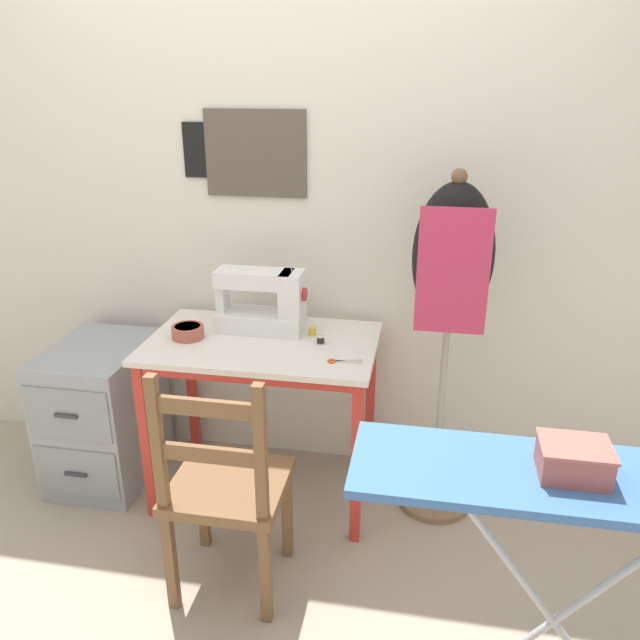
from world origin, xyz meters
The scene contains 13 objects.
ground_plane centered at (0.00, 0.00, 0.00)m, with size 14.00×14.00×0.00m, color tan.
wall_back centered at (0.00, 0.65, 1.28)m, with size 10.00×0.07×2.55m.
sewing_table centered at (0.00, 0.28, 0.64)m, with size 0.95×0.59×0.74m.
sewing_machine centered at (-0.01, 0.41, 0.87)m, with size 0.38×0.17×0.29m.
fabric_bowl centered at (-0.31, 0.27, 0.77)m, with size 0.13×0.13×0.05m.
scissors centered at (0.35, 0.15, 0.75)m, with size 0.14×0.06×0.01m.
thread_spool_near_machine centered at (0.20, 0.39, 0.76)m, with size 0.04×0.04×0.04m.
thread_spool_mid_table centered at (0.25, 0.31, 0.76)m, with size 0.04×0.04×0.03m.
wooden_chair centered at (0.02, -0.29, 0.43)m, with size 0.40×0.38×0.92m.
filing_cabinet centered at (-0.76, 0.29, 0.32)m, with size 0.41×0.56×0.65m.
dress_form centered at (0.75, 0.34, 1.04)m, with size 0.32×0.32×1.46m.
ironing_board centered at (1.04, -0.68, 0.83)m, with size 1.08×0.31×0.90m.
storage_box centered at (1.03, -0.67, 0.93)m, with size 0.16×0.13×0.08m.
Camera 1 is at (0.66, -2.00, 1.77)m, focal length 35.00 mm.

